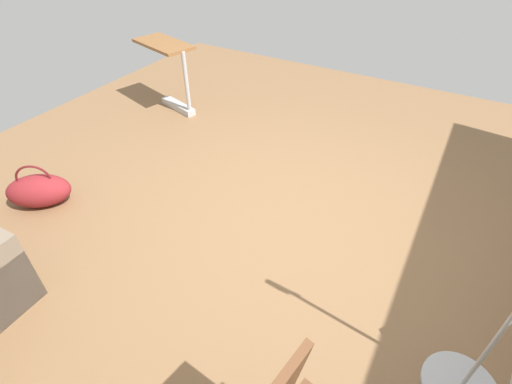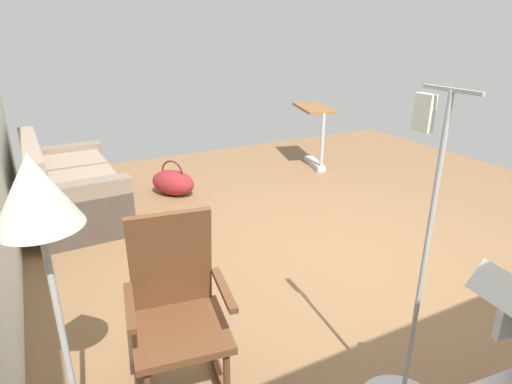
{
  "view_description": "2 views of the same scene",
  "coord_description": "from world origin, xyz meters",
  "views": [
    {
      "loc": [
        -0.97,
        2.17,
        2.31
      ],
      "look_at": [
        -0.04,
        0.56,
        0.81
      ],
      "focal_mm": 26.56,
      "sensor_mm": 36.0,
      "label": 1
    },
    {
      "loc": [
        -2.68,
        2.17,
        1.92
      ],
      "look_at": [
        0.01,
        0.78,
        0.74
      ],
      "focal_mm": 30.27,
      "sensor_mm": 36.0,
      "label": 2
    }
  ],
  "objects": [
    {
      "name": "rocking_chair",
      "position": [
        -0.82,
        1.67,
        0.5
      ],
      "size": [
        0.82,
        0.58,
        1.05
      ],
      "color": "brown",
      "rests_on": "ground"
    },
    {
      "name": "ground_plane",
      "position": [
        0.0,
        0.0,
        0.0
      ],
      "size": [
        7.44,
        7.44,
        0.0
      ],
      "primitive_type": "plane",
      "color": "olive"
    },
    {
      "name": "iv_pole",
      "position": [
        -1.49,
        0.69,
        0.25
      ],
      "size": [
        0.44,
        0.44,
        1.69
      ],
      "color": "#B2B5BA",
      "rests_on": "ground"
    },
    {
      "name": "floor_lamp",
      "position": [
        -0.93,
        2.22,
        1.23
      ],
      "size": [
        0.34,
        0.34,
        1.48
      ],
      "color": "#B2B5BA",
      "rests_on": "ground"
    },
    {
      "name": "couch",
      "position": [
        1.98,
        1.94,
        0.31
      ],
      "size": [
        1.63,
        0.9,
        0.85
      ],
      "color": "#7D6C5C",
      "rests_on": "ground"
    },
    {
      "name": "duffel_bag",
      "position": [
        2.1,
        0.82,
        0.15
      ],
      "size": [
        0.64,
        0.59,
        0.43
      ],
      "color": "maroon",
      "rests_on": "ground"
    },
    {
      "name": "overbed_table",
      "position": [
        2.31,
        -1.36,
        0.53
      ],
      "size": [
        0.88,
        0.6,
        0.84
      ],
      "color": "#B2B5BA",
      "rests_on": "ground"
    }
  ]
}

